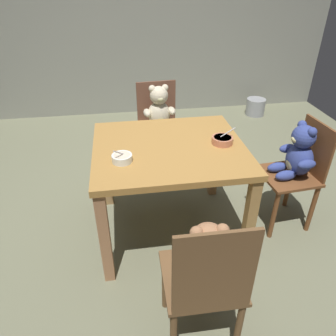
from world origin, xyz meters
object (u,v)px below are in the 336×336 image
Objects in this scene: teddy_chair_near_front at (205,268)px; teddy_chair_near_right at (297,160)px; dining_table at (169,159)px; porridge_bowl_white_near_left at (122,158)px; teddy_chair_far_center at (160,118)px; porridge_bowl_terracotta_near_right at (222,140)px; metal_pail at (255,107)px.

teddy_chair_near_front reaches higher than teddy_chair_near_right.
porridge_bowl_white_near_left is at bearing -153.44° from dining_table.
teddy_chair_far_center is at bearing 70.58° from porridge_bowl_white_near_left.
porridge_bowl_terracotta_near_right is at bearing -19.86° from teddy_chair_near_front.
porridge_bowl_white_near_left is (-0.32, -0.16, 0.13)m from dining_table.
porridge_bowl_terracotta_near_right is at bearing -5.87° from teddy_chair_near_right.
porridge_bowl_white_near_left is (-0.37, -1.06, 0.20)m from teddy_chair_far_center.
porridge_bowl_white_near_left is 0.71m from porridge_bowl_terracotta_near_right.
porridge_bowl_terracotta_near_right is (0.37, -0.02, 0.13)m from dining_table.
porridge_bowl_white_near_left is 0.49× the size of metal_pail.
teddy_chair_near_front is at bearing -64.60° from porridge_bowl_white_near_left.
porridge_bowl_terracotta_near_right is at bearing 14.91° from teddy_chair_far_center.
teddy_chair_near_right is at bearing 5.70° from porridge_bowl_white_near_left.
dining_table is 2.72m from metal_pail.
porridge_bowl_terracotta_near_right is (0.34, 0.89, 0.21)m from teddy_chair_near_front.
teddy_chair_near_front is (0.03, -0.91, -0.07)m from dining_table.
teddy_chair_near_front is at bearing -110.80° from porridge_bowl_terracotta_near_right.
porridge_bowl_terracotta_near_right is 0.60× the size of metal_pail.
teddy_chair_near_right is 2.32m from metal_pail.
metal_pail is at bearing -25.96° from teddy_chair_near_front.
metal_pail is at bearing 60.78° from porridge_bowl_terracotta_near_right.
dining_table is 0.96m from teddy_chair_near_right.
dining_table is at bearing 176.84° from porridge_bowl_terracotta_near_right.
dining_table is 0.91m from teddy_chair_far_center.
porridge_bowl_terracotta_near_right is at bearing -3.16° from dining_table.
porridge_bowl_terracotta_near_right is (0.69, 0.14, -0.00)m from porridge_bowl_white_near_left.
dining_table is at bearing 26.56° from porridge_bowl_white_near_left.
teddy_chair_far_center is 2.03m from metal_pail.
dining_table is at bearing -7.32° from teddy_chair_far_center.
teddy_chair_far_center reaches higher than porridge_bowl_white_near_left.
metal_pail is (1.53, 1.25, -0.46)m from teddy_chair_far_center.
teddy_chair_near_front is 7.17× the size of porridge_bowl_white_near_left.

